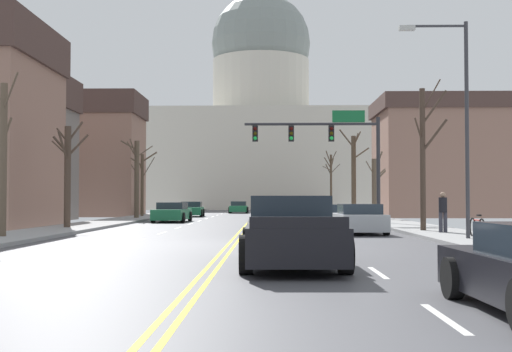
{
  "coord_description": "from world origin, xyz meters",
  "views": [
    {
      "loc": [
        1.26,
        -22.33,
        1.54
      ],
      "look_at": [
        0.06,
        36.57,
        3.51
      ],
      "focal_mm": 46.72,
      "sensor_mm": 36.0,
      "label": 1
    }
  ],
  "objects": [
    {
      "name": "bare_tree_07",
      "position": [
        -8.59,
        2.0,
        3.15
      ],
      "size": [
        2.37,
        1.91,
        5.85
      ],
      "color": "brown",
      "rests_on": "ground"
    },
    {
      "name": "sedan_oncoming_02",
      "position": [
        -1.95,
        46.6,
        0.57
      ],
      "size": [
        1.97,
        4.31,
        1.22
      ],
      "color": "#1E7247",
      "rests_on": "ground"
    },
    {
      "name": "bare_tree_00",
      "position": [
        8.04,
        6.94,
        3.47
      ],
      "size": [
        1.51,
        0.91,
        6.69
      ],
      "color": "#423328",
      "rests_on": "ground"
    },
    {
      "name": "sedan_near_02",
      "position": [
        1.65,
        -0.59,
        0.59
      ],
      "size": [
        2.02,
        4.58,
        1.26
      ],
      "color": "#6B6056",
      "rests_on": "ground"
    },
    {
      "name": "ground",
      "position": [
        0.0,
        -0.0,
        0.02
      ],
      "size": [
        20.0,
        180.0,
        0.2
      ],
      "color": "#48484D"
    },
    {
      "name": "bare_tree_02",
      "position": [
        8.18,
        52.84,
        3.77
      ],
      "size": [
        1.95,
        1.83,
        6.74
      ],
      "color": "#4C3D2D",
      "rests_on": "ground"
    },
    {
      "name": "bicycle_parked",
      "position": [
        8.74,
        1.8,
        0.49
      ],
      "size": [
        0.12,
        1.77,
        0.85
      ],
      "color": "black",
      "rests_on": "ground"
    },
    {
      "name": "bare_tree_05",
      "position": [
        -8.8,
        30.12,
        2.88
      ],
      "size": [
        1.97,
        2.04,
        5.14
      ],
      "color": "#4C3D2D",
      "rests_on": "ground"
    },
    {
      "name": "flank_building_03",
      "position": [
        17.02,
        33.38,
        4.95
      ],
      "size": [
        13.64,
        8.83,
        9.82
      ],
      "color": "#8C6656",
      "rests_on": "ground"
    },
    {
      "name": "bare_tree_04",
      "position": [
        8.56,
        23.86,
        2.34
      ],
      "size": [
        1.59,
        1.5,
        4.71
      ],
      "color": "brown",
      "rests_on": "ground"
    },
    {
      "name": "sedan_oncoming_00",
      "position": [
        -5.08,
        20.9,
        0.61
      ],
      "size": [
        2.24,
        4.76,
        1.27
      ],
      "color": "#1E7247",
      "rests_on": "ground"
    },
    {
      "name": "signal_gantry",
      "position": [
        4.74,
        16.46,
        4.84
      ],
      "size": [
        7.91,
        0.41,
        6.54
      ],
      "color": "#28282D",
      "rests_on": "ground"
    },
    {
      "name": "flank_building_00",
      "position": [
        -15.2,
        34.36,
        5.29
      ],
      "size": [
        10.98,
        6.63,
        10.44
      ],
      "color": "#8C6656",
      "rests_on": "ground"
    },
    {
      "name": "bare_tree_06",
      "position": [
        8.03,
        31.24,
        3.58
      ],
      "size": [
        2.44,
        2.41,
        6.99
      ],
      "color": "#4C3D2D",
      "rests_on": "ground"
    },
    {
      "name": "pedestrian_00",
      "position": [
        8.37,
        5.12,
        1.06
      ],
      "size": [
        0.35,
        0.34,
        1.65
      ],
      "color": "#33333D",
      "rests_on": "ground"
    },
    {
      "name": "pickup_truck_near_03",
      "position": [
        1.76,
        -6.97,
        0.72
      ],
      "size": [
        2.37,
        5.83,
        1.59
      ],
      "color": "black",
      "rests_on": "ground"
    },
    {
      "name": "sedan_near_01",
      "position": [
        5.11,
        6.62,
        0.6
      ],
      "size": [
        2.23,
        4.5,
        1.29
      ],
      "color": "#9EA3A8",
      "rests_on": "ground"
    },
    {
      "name": "street_lamp_right",
      "position": [
        7.87,
        1.09,
        4.7
      ],
      "size": [
        2.43,
        0.24,
        7.63
      ],
      "color": "#333338",
      "rests_on": "ground"
    },
    {
      "name": "capitol_building",
      "position": [
        0.0,
        74.82,
        11.58
      ],
      "size": [
        34.55,
        21.79,
        33.98
      ],
      "color": "beige",
      "rests_on": "ground"
    },
    {
      "name": "sedan_near_00",
      "position": [
        5.01,
        13.38,
        0.57
      ],
      "size": [
        2.07,
        4.37,
        1.21
      ],
      "color": "silver",
      "rests_on": "ground"
    },
    {
      "name": "sedan_oncoming_01",
      "position": [
        -5.31,
        33.47,
        0.59
      ],
      "size": [
        2.18,
        4.37,
        1.25
      ],
      "color": "#1E7247",
      "rests_on": "ground"
    },
    {
      "name": "bare_tree_03",
      "position": [
        -8.32,
        25.35,
        3.07
      ],
      "size": [
        2.25,
        2.7,
        5.62
      ],
      "color": "brown",
      "rests_on": "ground"
    },
    {
      "name": "bare_tree_01",
      "position": [
        -8.54,
        9.74,
        2.86
      ],
      "size": [
        1.51,
        2.18,
        5.27
      ],
      "color": "#423328",
      "rests_on": "ground"
    }
  ]
}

